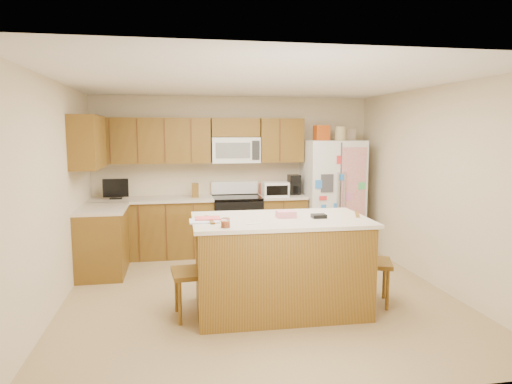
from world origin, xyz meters
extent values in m
plane|color=#94825C|center=(0.00, 0.00, 0.00)|extent=(4.50, 4.50, 0.00)
cube|color=beige|center=(0.00, 2.25, 1.25)|extent=(4.50, 0.10, 2.50)
cube|color=beige|center=(0.00, -2.25, 1.25)|extent=(4.50, 0.10, 2.50)
cube|color=beige|center=(-2.25, 0.00, 1.25)|extent=(0.10, 4.50, 2.50)
cube|color=beige|center=(2.25, 0.00, 1.25)|extent=(0.10, 4.50, 2.50)
cube|color=white|center=(0.00, 0.00, 2.50)|extent=(4.50, 4.50, 0.04)
cube|color=brown|center=(-1.31, 1.95, 0.44)|extent=(1.87, 0.60, 0.88)
cube|color=brown|center=(0.74, 1.95, 0.44)|extent=(0.72, 0.60, 0.88)
cube|color=brown|center=(-1.95, 1.17, 0.44)|extent=(0.60, 0.95, 0.88)
cube|color=beige|center=(-1.31, 1.94, 0.90)|extent=(1.87, 0.64, 0.04)
cube|color=beige|center=(0.74, 1.94, 0.90)|extent=(0.72, 0.64, 0.04)
cube|color=beige|center=(-1.94, 1.17, 0.90)|extent=(0.64, 0.95, 0.04)
cube|color=brown|center=(-1.32, 2.08, 1.80)|extent=(1.85, 0.33, 0.70)
cube|color=brown|center=(0.75, 2.08, 1.80)|extent=(0.70, 0.33, 0.70)
cube|color=brown|center=(0.00, 2.08, 2.00)|extent=(0.76, 0.33, 0.29)
cube|color=brown|center=(-2.08, 1.17, 1.80)|extent=(0.33, 0.95, 0.70)
cube|color=#562D15|center=(-1.90, 1.92, 1.80)|extent=(0.02, 0.01, 0.66)
cube|color=#562D15|center=(-1.90, 1.65, 0.44)|extent=(0.02, 0.01, 0.84)
cube|color=#562D15|center=(-1.50, 1.92, 1.80)|extent=(0.02, 0.01, 0.66)
cube|color=#562D15|center=(-1.50, 1.65, 0.44)|extent=(0.02, 0.01, 0.84)
cube|color=#562D15|center=(-1.10, 1.92, 1.80)|extent=(0.02, 0.01, 0.66)
cube|color=#562D15|center=(-1.10, 1.65, 0.44)|extent=(0.02, 0.01, 0.84)
cube|color=#562D15|center=(-0.70, 1.92, 1.80)|extent=(0.01, 0.01, 0.66)
cube|color=#562D15|center=(-0.70, 1.65, 0.44)|extent=(0.01, 0.01, 0.84)
cube|color=#562D15|center=(0.70, 1.92, 1.80)|extent=(0.01, 0.01, 0.66)
cube|color=#562D15|center=(0.70, 1.65, 0.44)|extent=(0.01, 0.01, 0.84)
cube|color=white|center=(0.00, 2.06, 1.65)|extent=(0.76, 0.38, 0.40)
cube|color=slate|center=(-0.06, 1.86, 1.65)|extent=(0.54, 0.01, 0.24)
cube|color=#262626|center=(0.30, 1.86, 1.65)|extent=(0.12, 0.01, 0.30)
cube|color=brown|center=(-0.65, 1.95, 1.03)|extent=(0.10, 0.14, 0.22)
cube|color=black|center=(-1.85, 1.97, 0.93)|extent=(0.18, 0.12, 0.02)
cube|color=black|center=(-1.85, 1.97, 1.09)|extent=(0.38, 0.03, 0.28)
cube|color=#D9523A|center=(0.58, 2.03, 1.01)|extent=(0.35, 0.22, 0.18)
cube|color=white|center=(0.60, 1.80, 1.04)|extent=(0.40, 0.28, 0.23)
cube|color=black|center=(0.60, 1.66, 1.04)|extent=(0.34, 0.01, 0.15)
cube|color=black|center=(0.96, 2.00, 1.08)|extent=(0.18, 0.22, 0.32)
cylinder|color=black|center=(0.96, 1.93, 1.01)|extent=(0.12, 0.12, 0.12)
cube|color=black|center=(0.00, 1.93, 0.44)|extent=(0.76, 0.64, 0.88)
cube|color=black|center=(0.00, 1.60, 0.42)|extent=(0.68, 0.01, 0.42)
cube|color=black|center=(0.00, 1.93, 0.91)|extent=(0.76, 0.64, 0.03)
cube|color=white|center=(0.00, 2.19, 1.03)|extent=(0.76, 0.10, 0.20)
cube|color=white|center=(1.57, 1.88, 0.90)|extent=(0.90, 0.75, 1.80)
cube|color=#4C4C4C|center=(1.57, 1.49, 0.90)|extent=(0.02, 0.01, 1.75)
cube|color=silver|center=(1.52, 1.47, 1.05)|extent=(0.02, 0.03, 0.55)
cube|color=silver|center=(1.62, 1.47, 1.05)|extent=(0.02, 0.03, 0.55)
cube|color=#3F3F44|center=(1.35, 1.49, 1.15)|extent=(0.20, 0.01, 0.28)
cube|color=#D84C59|center=(1.77, 1.49, 1.05)|extent=(0.42, 0.01, 1.30)
cube|color=#B74710|center=(1.37, 1.88, 1.92)|extent=(0.22, 0.22, 0.24)
cylinder|color=tan|center=(1.67, 1.82, 1.91)|extent=(0.18, 0.18, 0.22)
cube|color=tan|center=(1.85, 1.96, 1.89)|extent=(0.18, 0.20, 0.18)
cube|color=brown|center=(0.14, -0.51, 0.49)|extent=(1.80, 1.03, 0.98)
cube|color=beige|center=(0.14, -0.51, 1.00)|extent=(1.88, 1.11, 0.04)
cylinder|color=#B74710|center=(-0.49, -0.89, 1.05)|extent=(0.08, 0.08, 0.06)
cylinder|color=white|center=(-0.49, -0.89, 1.07)|extent=(0.09, 0.09, 0.09)
cube|color=pink|center=(0.21, -0.49, 1.06)|extent=(0.20, 0.15, 0.07)
cube|color=black|center=(0.55, -0.58, 1.04)|extent=(0.15, 0.12, 0.04)
cube|color=white|center=(-0.67, -0.58, 1.03)|extent=(0.30, 0.24, 0.02)
cube|color=#D84C4C|center=(-0.63, -0.50, 1.04)|extent=(0.26, 0.20, 0.01)
cylinder|color=white|center=(-0.19, -0.79, 1.03)|extent=(0.14, 0.05, 0.01)
cube|color=brown|center=(-0.80, -0.54, 0.48)|extent=(0.46, 0.48, 0.05)
cylinder|color=brown|center=(-0.97, -0.37, 0.23)|extent=(0.04, 0.04, 0.46)
cylinder|color=brown|center=(-0.94, -0.73, 0.23)|extent=(0.04, 0.04, 0.46)
cylinder|color=brown|center=(-0.65, -0.34, 0.23)|extent=(0.04, 0.04, 0.46)
cylinder|color=brown|center=(-0.62, -0.70, 0.23)|extent=(0.04, 0.04, 0.46)
cylinder|color=brown|center=(-0.63, -0.36, 0.76)|extent=(0.02, 0.02, 0.51)
cylinder|color=brown|center=(-0.62, -0.44, 0.76)|extent=(0.02, 0.02, 0.51)
cylinder|color=brown|center=(-0.61, -0.52, 0.76)|extent=(0.02, 0.02, 0.51)
cylinder|color=brown|center=(-0.61, -0.60, 0.76)|extent=(0.02, 0.02, 0.51)
cylinder|color=brown|center=(-0.60, -0.68, 0.76)|extent=(0.02, 0.02, 0.51)
cube|color=brown|center=(-0.61, -0.52, 1.01)|extent=(0.08, 0.43, 0.05)
cube|color=brown|center=(0.24, 0.14, 0.40)|extent=(0.49, 0.48, 0.04)
cylinder|color=brown|center=(0.43, 0.20, 0.19)|extent=(0.03, 0.03, 0.38)
cylinder|color=brown|center=(0.15, 0.32, 0.19)|extent=(0.03, 0.03, 0.38)
cylinder|color=brown|center=(0.33, -0.05, 0.19)|extent=(0.03, 0.03, 0.38)
cylinder|color=brown|center=(0.04, 0.07, 0.19)|extent=(0.03, 0.03, 0.38)
cylinder|color=brown|center=(0.30, -0.06, 0.64)|extent=(0.02, 0.02, 0.43)
cylinder|color=brown|center=(0.24, -0.03, 0.64)|extent=(0.02, 0.02, 0.43)
cylinder|color=brown|center=(0.18, 0.00, 0.64)|extent=(0.02, 0.02, 0.43)
cylinder|color=brown|center=(0.12, 0.02, 0.64)|extent=(0.02, 0.02, 0.43)
cylinder|color=brown|center=(0.05, 0.05, 0.64)|extent=(0.02, 0.02, 0.43)
cube|color=brown|center=(0.18, 0.00, 0.85)|extent=(0.34, 0.17, 0.04)
cube|color=brown|center=(1.21, -0.51, 0.47)|extent=(0.55, 0.56, 0.05)
cylinder|color=brown|center=(1.29, -0.73, 0.23)|extent=(0.04, 0.04, 0.45)
cylinder|color=brown|center=(1.42, -0.40, 0.23)|extent=(0.04, 0.04, 0.45)
cylinder|color=brown|center=(1.00, -0.62, 0.23)|extent=(0.04, 0.04, 0.45)
cylinder|color=brown|center=(1.12, -0.29, 0.23)|extent=(0.04, 0.04, 0.45)
cylinder|color=brown|center=(0.98, -0.59, 0.75)|extent=(0.02, 0.02, 0.50)
cylinder|color=brown|center=(1.01, -0.52, 0.75)|extent=(0.02, 0.02, 0.50)
cylinder|color=brown|center=(1.04, -0.45, 0.75)|extent=(0.02, 0.02, 0.50)
cylinder|color=brown|center=(1.06, -0.37, 0.75)|extent=(0.02, 0.02, 0.50)
cylinder|color=brown|center=(1.09, -0.30, 0.75)|extent=(0.02, 0.02, 0.50)
cube|color=brown|center=(1.04, -0.45, 1.00)|extent=(0.18, 0.41, 0.05)
camera|label=1|loc=(-0.96, -5.18, 1.93)|focal=32.00mm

